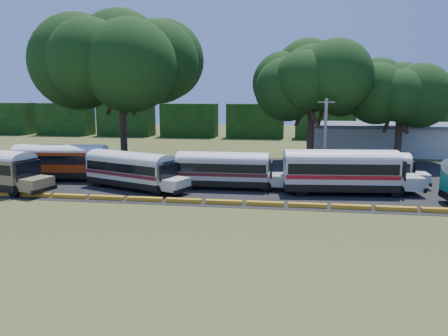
# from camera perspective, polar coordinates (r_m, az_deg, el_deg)

# --- Properties ---
(ground) EXTENTS (160.00, 160.00, 0.00)m
(ground) POSITION_cam_1_polar(r_m,az_deg,el_deg) (31.26, -3.02, -5.09)
(ground) COLOR #42521B
(ground) RESTS_ON ground
(asphalt_strip) EXTENTS (64.00, 24.00, 0.02)m
(asphalt_strip) POSITION_cam_1_polar(r_m,az_deg,el_deg) (42.65, 1.55, -1.00)
(asphalt_strip) COLOR black
(asphalt_strip) RESTS_ON ground
(curb) EXTENTS (53.70, 0.45, 0.30)m
(curb) POSITION_cam_1_polar(r_m,az_deg,el_deg) (32.17, -2.66, -4.37)
(curb) COLOR #F1A51C
(curb) RESTS_ON ground
(terminal_building) EXTENTS (19.00, 9.00, 4.00)m
(terminal_building) POSITION_cam_1_polar(r_m,az_deg,el_deg) (61.03, 19.84, 3.64)
(terminal_building) COLOR silver
(terminal_building) RESTS_ON ground
(treeline_backdrop) EXTENTS (130.00, 4.00, 6.00)m
(treeline_backdrop) POSITION_cam_1_polar(r_m,az_deg,el_deg) (77.97, 4.13, 6.16)
(treeline_backdrop) COLOR black
(treeline_backdrop) RESTS_ON ground
(bus_red) EXTENTS (10.30, 3.67, 3.31)m
(bus_red) POSITION_cam_1_polar(r_m,az_deg,el_deg) (42.88, -20.20, 1.01)
(bus_red) COLOR black
(bus_red) RESTS_ON ground
(bus_cream_west) EXTENTS (9.73, 5.72, 3.14)m
(bus_cream_west) POSITION_cam_1_polar(r_m,az_deg,el_deg) (37.41, -12.03, -0.01)
(bus_cream_west) COLOR black
(bus_cream_west) RESTS_ON ground
(bus_cream_east) EXTENTS (9.48, 2.51, 3.10)m
(bus_cream_east) POSITION_cam_1_polar(r_m,az_deg,el_deg) (36.73, 0.16, -0.01)
(bus_cream_east) COLOR black
(bus_cream_east) RESTS_ON ground
(bus_white_red) EXTENTS (11.03, 3.67, 3.56)m
(bus_white_red) POSITION_cam_1_polar(r_m,az_deg,el_deg) (36.03, 15.26, -0.14)
(bus_white_red) COLOR black
(bus_white_red) RESTS_ON ground
(bus_white_blue) EXTENTS (9.11, 2.36, 2.99)m
(bus_white_blue) POSITION_cam_1_polar(r_m,az_deg,el_deg) (39.60, 18.04, 0.13)
(bus_white_blue) COLOR black
(bus_white_blue) RESTS_ON ground
(tree_west) EXTENTS (14.26, 14.26, 17.34)m
(tree_west) POSITION_cam_1_polar(r_m,az_deg,el_deg) (52.49, -13.37, 14.03)
(tree_west) COLOR #36241B
(tree_west) RESTS_ON ground
(tree_center) EXTENTS (10.19, 10.19, 13.31)m
(tree_center) POSITION_cam_1_polar(r_m,az_deg,el_deg) (50.26, 11.47, 11.37)
(tree_center) COLOR #36241B
(tree_center) RESTS_ON ground
(tree_east) EXTENTS (9.01, 9.01, 11.36)m
(tree_east) POSITION_cam_1_polar(r_m,az_deg,el_deg) (53.36, 22.16, 9.12)
(tree_east) COLOR #36241B
(tree_east) RESTS_ON ground
(utility_pole) EXTENTS (1.60, 0.30, 7.48)m
(utility_pole) POSITION_cam_1_polar(r_m,az_deg,el_deg) (44.34, 13.07, 4.18)
(utility_pole) COLOR gray
(utility_pole) RESTS_ON ground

